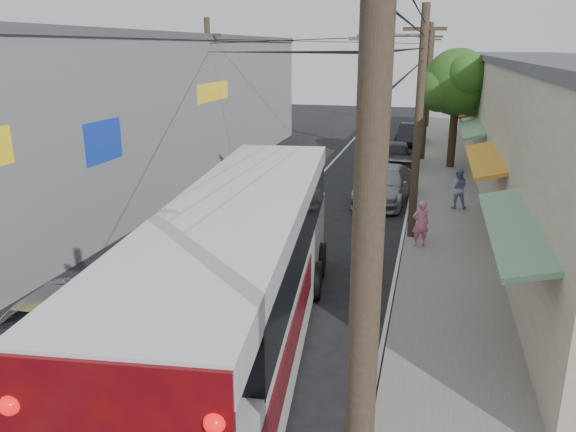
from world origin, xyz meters
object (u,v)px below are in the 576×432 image
(coach_bus, at_px, (244,274))
(parked_car_far, at_px, (410,134))
(pedestrian_far, at_px, (458,188))
(pedestrian_near, at_px, (420,224))
(jeepney, at_px, (45,335))
(parked_car_mid, at_px, (397,155))
(parked_suv, at_px, (385,185))

(coach_bus, distance_m, parked_car_far, 29.93)
(pedestrian_far, bearing_deg, pedestrian_near, 72.32)
(pedestrian_near, bearing_deg, pedestrian_far, -124.26)
(pedestrian_far, bearing_deg, jeepney, 55.64)
(pedestrian_far, bearing_deg, parked_car_mid, -73.04)
(parked_car_mid, relative_size, parked_car_far, 0.99)
(coach_bus, xyz_separation_m, pedestrian_far, (4.96, 13.08, -0.92))
(pedestrian_far, bearing_deg, coach_bus, 66.31)
(pedestrian_far, bearing_deg, parked_suv, -17.73)
(parked_suv, distance_m, pedestrian_far, 3.19)
(jeepney, relative_size, pedestrian_near, 3.24)
(jeepney, relative_size, parked_car_far, 1.19)
(pedestrian_near, bearing_deg, parked_car_mid, -102.37)
(parked_car_far, bearing_deg, jeepney, -95.35)
(parked_suv, bearing_deg, coach_bus, -91.82)
(coach_bus, bearing_deg, parked_suv, 75.56)
(pedestrian_near, bearing_deg, jeepney, 31.79)
(parked_suv, distance_m, pedestrian_near, 6.24)
(coach_bus, relative_size, parked_car_far, 2.99)
(parked_suv, relative_size, pedestrian_far, 3.05)
(parked_suv, bearing_deg, parked_car_mid, 95.88)
(pedestrian_near, bearing_deg, coach_bus, 46.03)
(parked_car_mid, bearing_deg, parked_car_far, 82.54)
(parked_car_mid, bearing_deg, coach_bus, -99.84)
(jeepney, relative_size, parked_suv, 0.98)
(coach_bus, distance_m, pedestrian_far, 14.02)
(jeepney, bearing_deg, coach_bus, 17.06)
(jeepney, distance_m, parked_car_mid, 23.89)
(parked_car_far, bearing_deg, parked_car_mid, -86.68)
(coach_bus, relative_size, pedestrian_far, 7.52)
(pedestrian_near, bearing_deg, parked_suv, -93.55)
(pedestrian_near, distance_m, pedestrian_far, 5.36)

